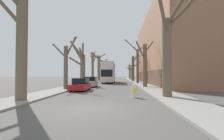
{
  "coord_description": "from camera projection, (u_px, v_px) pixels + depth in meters",
  "views": [
    {
      "loc": [
        1.55,
        -9.05,
        1.75
      ],
      "look_at": [
        -0.19,
        24.36,
        2.7
      ],
      "focal_mm": 28.0,
      "sensor_mm": 36.0,
      "label": 1
    }
  ],
  "objects": [
    {
      "name": "street_tree_right_3",
      "position": [
        133.0,
        68.0,
        48.11
      ],
      "size": [
        2.76,
        3.5,
        7.62
      ],
      "color": "brown",
      "rests_on": "ground"
    },
    {
      "name": "street_tree_right_2",
      "position": [
        137.0,
        64.0,
        36.62
      ],
      "size": [
        4.94,
        2.6,
        9.2
      ],
      "color": "brown",
      "rests_on": "ground"
    },
    {
      "name": "sidewalk_left",
      "position": [
        101.0,
        80.0,
        59.26
      ],
      "size": [
        2.72,
        120.0,
        0.12
      ],
      "primitive_type": "cube",
      "color": "gray",
      "rests_on": "ground"
    },
    {
      "name": "street_tree_left_2",
      "position": [
        82.0,
        66.0,
        29.94
      ],
      "size": [
        2.88,
        3.67,
        7.52
      ],
      "color": "brown",
      "rests_on": "ground"
    },
    {
      "name": "street_tree_left_4",
      "position": [
        99.0,
        66.0,
        50.09
      ],
      "size": [
        5.0,
        3.67,
        8.51
      ],
      "color": "brown",
      "rests_on": "ground"
    },
    {
      "name": "street_tree_left_1",
      "position": [
        66.0,
        65.0,
        20.72
      ],
      "size": [
        2.91,
        2.21,
        6.57
      ],
      "color": "brown",
      "rests_on": "ground"
    },
    {
      "name": "ground_plane",
      "position": [
        91.0,
        109.0,
        9.07
      ],
      "size": [
        300.0,
        300.0,
        0.0
      ],
      "primitive_type": "plane",
      "color": "#4C4947"
    },
    {
      "name": "street_tree_right_0",
      "position": [
        168.0,
        49.0,
        13.33
      ],
      "size": [
        3.12,
        5.79,
        7.89
      ],
      "color": "brown",
      "rests_on": "ground"
    },
    {
      "name": "street_tree_right_4",
      "position": [
        131.0,
        71.0,
        59.75
      ],
      "size": [
        3.25,
        4.25,
        6.92
      ],
      "color": "brown",
      "rests_on": "ground"
    },
    {
      "name": "street_tree_left_5",
      "position": [
        102.0,
        69.0,
        59.48
      ],
      "size": [
        1.97,
        4.0,
        8.26
      ],
      "color": "brown",
      "rests_on": "ground"
    },
    {
      "name": "traffic_bollard",
      "position": [
        134.0,
        91.0,
        13.47
      ],
      "size": [
        0.39,
        0.4,
        1.03
      ],
      "color": "white",
      "rests_on": "ground"
    },
    {
      "name": "parked_car_1",
      "position": [
        90.0,
        82.0,
        25.52
      ],
      "size": [
        1.8,
        3.95,
        1.5
      ],
      "color": "#9EA3AD",
      "rests_on": "ground"
    },
    {
      "name": "street_tree_right_5",
      "position": [
        129.0,
        71.0,
        71.01
      ],
      "size": [
        1.91,
        3.23,
        6.42
      ],
      "color": "brown",
      "rests_on": "ground"
    },
    {
      "name": "street_tree_left_3",
      "position": [
        93.0,
        67.0,
        40.03
      ],
      "size": [
        1.66,
        2.32,
        7.18
      ],
      "color": "brown",
      "rests_on": "ground"
    },
    {
      "name": "street_tree_right_1",
      "position": [
        145.0,
        64.0,
        24.72
      ],
      "size": [
        2.71,
        3.7,
        6.57
      ],
      "color": "brown",
      "rests_on": "ground"
    },
    {
      "name": "parked_car_0",
      "position": [
        81.0,
        85.0,
        19.51
      ],
      "size": [
        1.72,
        4.18,
        1.39
      ],
      "color": "maroon",
      "rests_on": "ground"
    },
    {
      "name": "building_facade_right",
      "position": [
        170.0,
        50.0,
        36.63
      ],
      "size": [
        10.08,
        36.69,
        13.95
      ],
      "color": "#93664C",
      "rests_on": "ground"
    },
    {
      "name": "double_decker_bus",
      "position": [
        109.0,
        72.0,
        39.23
      ],
      "size": [
        2.54,
        11.48,
        4.44
      ],
      "color": "silver",
      "rests_on": "ground"
    },
    {
      "name": "street_tree_left_0",
      "position": [
        20.0,
        38.0,
        11.46
      ],
      "size": [
        4.01,
        2.8,
        9.09
      ],
      "color": "brown",
      "rests_on": "ground"
    },
    {
      "name": "sidewalk_right",
      "position": [
        132.0,
        80.0,
        58.7
      ],
      "size": [
        2.72,
        120.0,
        0.12
      ],
      "primitive_type": "cube",
      "color": "gray",
      "rests_on": "ground"
    }
  ]
}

